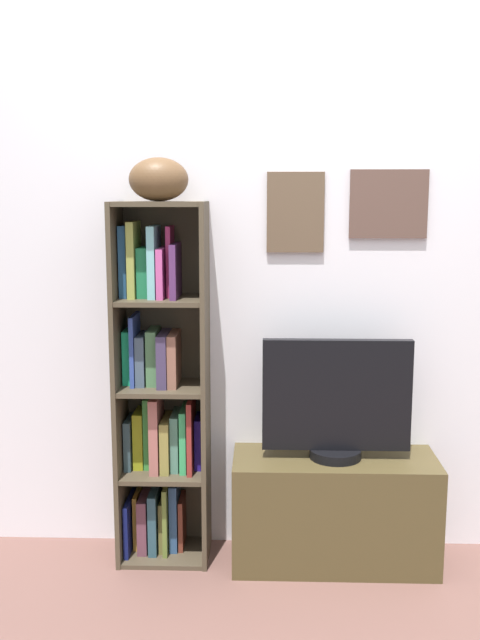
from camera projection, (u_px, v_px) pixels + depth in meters
name	position (u px, v px, depth m)	size (l,w,h in m)	color
back_wall	(276.00, 268.00, 3.18)	(4.80, 0.08, 2.53)	silver
bookshelf	(160.00, 393.00, 3.15)	(0.39, 0.29, 1.56)	#463B2B
football	(159.00, 179.00, 2.96)	(0.24, 0.18, 0.18)	brown
tv_stand	(334.00, 510.00, 3.14)	(0.87, 0.36, 0.47)	#4A3D22
television	(337.00, 401.00, 3.06)	(0.62, 0.22, 0.51)	black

